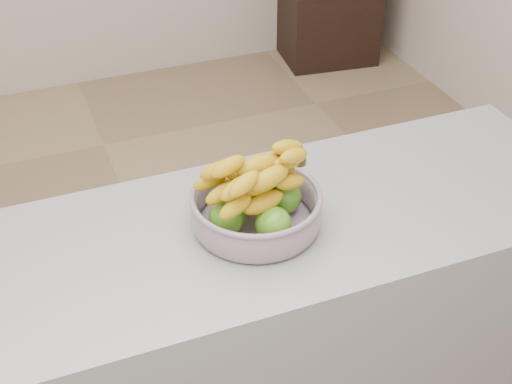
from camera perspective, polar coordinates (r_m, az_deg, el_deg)
ground at (r=2.87m, az=-7.10°, el=-8.52°), size 4.00×4.00×0.00m
counter at (r=2.05m, az=-2.29°, el=-13.11°), size 2.00×0.60×0.90m
fruit_bowl at (r=1.71m, az=0.02°, el=-0.98°), size 0.32×0.32×0.20m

